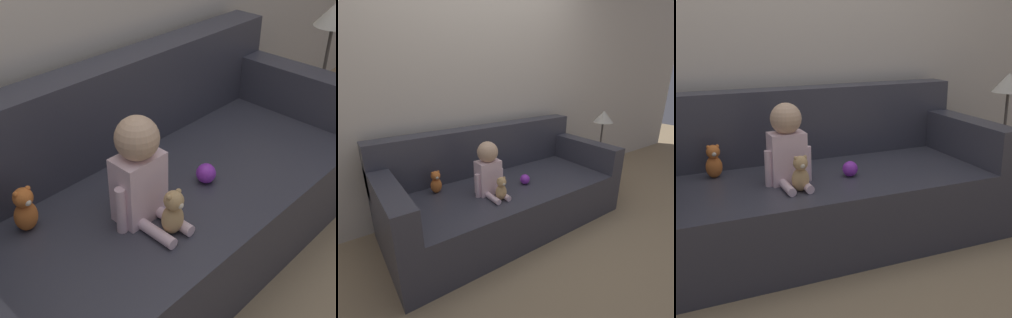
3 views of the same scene
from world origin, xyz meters
TOP-DOWN VIEW (x-y plane):
  - ground_plane at (0.00, 0.00)m, footprint 12.00×12.00m
  - wall_back at (0.00, 0.56)m, footprint 8.00×0.05m
  - couch at (0.00, 0.06)m, footprint 2.15×0.94m
  - person_baby at (-0.23, -0.08)m, footprint 0.26×0.32m
  - teddy_bear_brown at (-0.21, -0.23)m, footprint 0.09×0.09m
  - plush_toy_side at (-0.59, 0.18)m, footprint 0.09×0.09m
  - toy_ball at (0.13, -0.11)m, footprint 0.09×0.09m
  - side_table at (1.36, -0.00)m, footprint 0.33×0.33m

SIDE VIEW (x-z plane):
  - ground_plane at x=0.00m, z-range 0.00..0.00m
  - couch at x=0.00m, z-range -0.13..0.73m
  - toy_ball at x=0.13m, z-range 0.41..0.50m
  - teddy_bear_brown at x=-0.21m, z-range 0.41..0.60m
  - plush_toy_side at x=-0.59m, z-range 0.41..0.60m
  - person_baby at x=-0.23m, z-range 0.40..0.84m
  - side_table at x=1.36m, z-range 0.23..1.17m
  - wall_back at x=0.00m, z-range 0.00..2.60m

